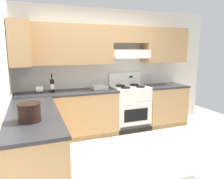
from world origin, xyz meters
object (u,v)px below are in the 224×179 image
object	(u,v)px
paper_towel_roll	(39,89)
bowl	(100,88)
stove	(130,107)
wine_bottle	(52,85)
bucket	(29,112)

from	to	relation	value
paper_towel_roll	bowl	bearing A→B (deg)	-1.55
stove	bowl	bearing A→B (deg)	174.40
wine_bottle	paper_towel_roll	size ratio (longest dim) A/B	2.77
stove	bucket	xyz separation A→B (m)	(-2.02, -1.62, 0.54)
stove	paper_towel_roll	distance (m)	1.90
paper_towel_roll	bucket	bearing A→B (deg)	-96.06
wine_bottle	paper_towel_roll	xyz separation A→B (m)	(-0.23, 0.05, -0.08)
paper_towel_roll	stove	bearing A→B (deg)	-3.02
bucket	paper_towel_roll	world-z (taller)	bucket
wine_bottle	bowl	size ratio (longest dim) A/B	1.19
stove	bucket	size ratio (longest dim) A/B	4.66
wine_bottle	bucket	world-z (taller)	wine_bottle
stove	bowl	size ratio (longest dim) A/B	3.97
wine_bottle	paper_towel_roll	distance (m)	0.25
bowl	bucket	xyz separation A→B (m)	(-1.35, -1.68, 0.09)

